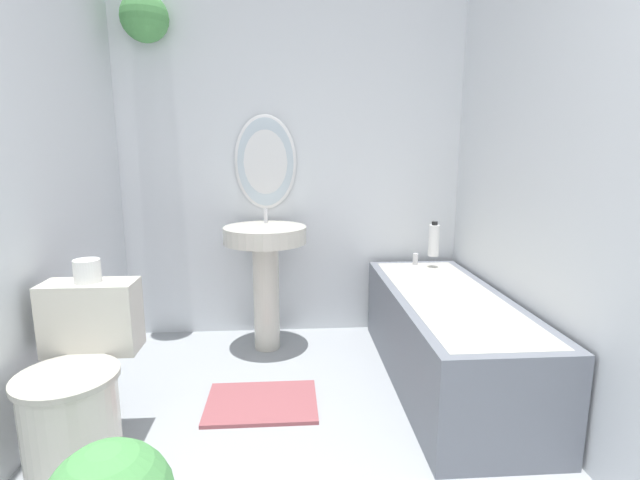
{
  "coord_description": "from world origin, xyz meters",
  "views": [
    {
      "loc": [
        -0.03,
        -0.35,
        1.29
      ],
      "look_at": [
        0.11,
        1.78,
        0.88
      ],
      "focal_mm": 26.0,
      "sensor_mm": 36.0,
      "label": 1
    }
  ],
  "objects": [
    {
      "name": "bathtub",
      "position": [
        0.84,
        2.03,
        0.27
      ],
      "size": [
        0.61,
        1.57,
        0.59
      ],
      "color": "slate",
      "rests_on": "ground_plane"
    },
    {
      "name": "wall_back",
      "position": [
        -0.07,
        2.89,
        1.26
      ],
      "size": [
        2.44,
        0.29,
        2.4
      ],
      "color": "silver",
      "rests_on": "ground_plane"
    },
    {
      "name": "bath_mat",
      "position": [
        -0.18,
        1.85,
        0.01
      ],
      "size": [
        0.57,
        0.4,
        0.02
      ],
      "color": "#934C51",
      "rests_on": "ground_plane"
    },
    {
      "name": "toilet_paper_roll",
      "position": [
        -0.9,
        1.65,
        0.78
      ],
      "size": [
        0.11,
        0.11,
        0.1
      ],
      "color": "white",
      "rests_on": "toilet"
    },
    {
      "name": "wall_right",
      "position": [
        1.19,
        1.43,
        1.2
      ],
      "size": [
        0.06,
        2.99,
        2.4
      ],
      "color": "silver",
      "rests_on": "ground_plane"
    },
    {
      "name": "shampoo_bottle",
      "position": [
        0.94,
        2.64,
        0.7
      ],
      "size": [
        0.07,
        0.07,
        0.23
      ],
      "color": "white",
      "rests_on": "bathtub"
    },
    {
      "name": "toilet",
      "position": [
        -0.9,
        1.45,
        0.32
      ],
      "size": [
        0.4,
        0.56,
        0.73
      ],
      "color": "beige",
      "rests_on": "ground_plane"
    },
    {
      "name": "pedestal_sink",
      "position": [
        -0.18,
        2.56,
        0.6
      ],
      "size": [
        0.53,
        0.53,
        0.91
      ],
      "color": "beige",
      "rests_on": "ground_plane"
    }
  ]
}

